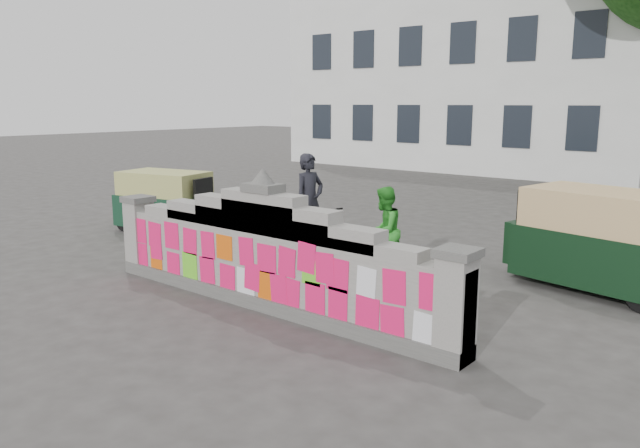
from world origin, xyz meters
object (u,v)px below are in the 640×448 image
object	(u,v)px
cyclist_bike	(310,233)
rickshaw_left	(167,201)
pedestrian	(384,231)
rickshaw_right	(598,239)
cyclist_rider	(310,214)

from	to	relation	value
cyclist_bike	rickshaw_left	bearing A→B (deg)	98.98
cyclist_bike	pedestrian	bearing A→B (deg)	-79.85
rickshaw_left	pedestrian	bearing A→B (deg)	-10.98
cyclist_bike	rickshaw_right	xyz separation A→B (m)	(4.72, 1.41, 0.31)
rickshaw_right	cyclist_rider	bearing A→B (deg)	27.09
cyclist_rider	pedestrian	distance (m)	1.63
cyclist_bike	rickshaw_left	world-z (taller)	rickshaw_left
rickshaw_left	rickshaw_right	bearing A→B (deg)	-3.04
cyclist_bike	pedestrian	distance (m)	1.64
cyclist_rider	rickshaw_right	world-z (taller)	cyclist_rider
pedestrian	cyclist_rider	bearing A→B (deg)	-95.83
cyclist_rider	rickshaw_left	world-z (taller)	cyclist_rider
rickshaw_left	rickshaw_right	size ratio (longest dim) A/B	0.86
rickshaw_right	cyclist_bike	bearing A→B (deg)	27.09
cyclist_bike	rickshaw_left	distance (m)	4.21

